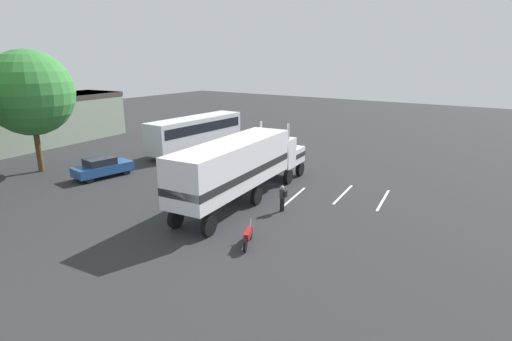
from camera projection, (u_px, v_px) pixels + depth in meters
The scene contains 11 objects.
ground_plane at pixel (272, 178), 30.94m from camera, with size 120.00×120.00×0.00m, color #2D2D30.
lane_stripe_near at pixel (294, 197), 26.74m from camera, with size 4.40×0.16×0.01m, color silver.
lane_stripe_mid at pixel (343, 194), 27.32m from camera, with size 4.40×0.16×0.01m, color silver.
lane_stripe_far at pixel (383, 200), 26.23m from camera, with size 4.40×0.16×0.01m, color silver.
semi_truck at pixel (242, 164), 25.37m from camera, with size 14.34×4.17×4.50m.
person_bystander at pixel (282, 197), 24.10m from camera, with size 0.34×0.46×1.63m.
parked_bus at pixel (196, 131), 39.12m from camera, with size 11.05×2.81×3.40m.
parked_car at pixel (102, 167), 31.04m from camera, with size 4.62×2.42×1.57m.
motorcycle at pixel (248, 236), 19.85m from camera, with size 1.96×0.97×1.12m.
tree_left at pixel (30, 93), 31.12m from camera, with size 6.65×6.65×9.68m.
building_backdrop at pixel (40, 119), 42.44m from camera, with size 18.39×7.83×5.04m.
Camera 1 is at (-25.23, -15.51, 9.07)m, focal length 28.04 mm.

